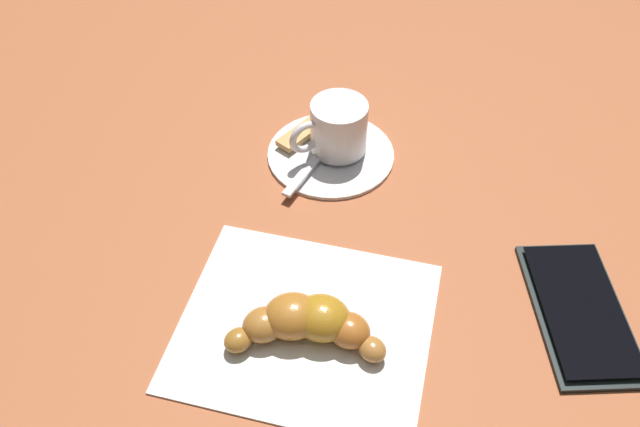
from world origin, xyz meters
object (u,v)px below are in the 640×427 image
Objects in this scene: teaspoon at (328,143)px; sugar_packet at (302,133)px; croissant at (307,322)px; saucer at (331,153)px; napkin at (306,325)px; cell_phone at (580,310)px; espresso_cup at (335,127)px.

teaspoon is 0.03m from sugar_packet.
croissant is at bearing -176.62° from teaspoon.
saucer is 0.21m from napkin.
napkin is (-0.21, -0.01, -0.01)m from teaspoon.
saucer is 1.04× the size of teaspoon.
teaspoon is 0.21m from napkin.
cell_phone is (-0.16, -0.23, 0.00)m from saucer.
croissant is at bearing 103.53° from cell_phone.
saucer is 0.01m from teaspoon.
sugar_packet is at bearing 60.24° from saucer.
croissant reaches higher than saucer.
sugar_packet is at bearing 10.28° from croissant.
teaspoon reaches higher than sugar_packet.
cell_phone is at bearing 87.87° from sugar_packet.
saucer is at bearing 54.43° from cell_phone.
saucer is 0.28m from cell_phone.
teaspoon is 0.62× the size of napkin.
espresso_cup reaches higher than cell_phone.
cell_phone is (-0.17, -0.23, -0.01)m from teaspoon.
teaspoon reaches higher than saucer.
espresso_cup is at bearing 53.30° from cell_phone.
teaspoon is (0.00, 0.01, -0.02)m from espresso_cup.
croissant is (-0.01, -0.00, 0.02)m from napkin.
cell_phone reaches higher than saucer.
espresso_cup reaches higher than croissant.
sugar_packet is 0.32m from cell_phone.
sugar_packet is (0.01, 0.03, 0.00)m from teaspoon.
teaspoon is 0.92× the size of croissant.
saucer is at bearing 140.90° from espresso_cup.
saucer is 1.79× the size of espresso_cup.
napkin is (-0.22, -0.04, -0.01)m from sugar_packet.
croissant is (-0.23, -0.04, 0.01)m from sugar_packet.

